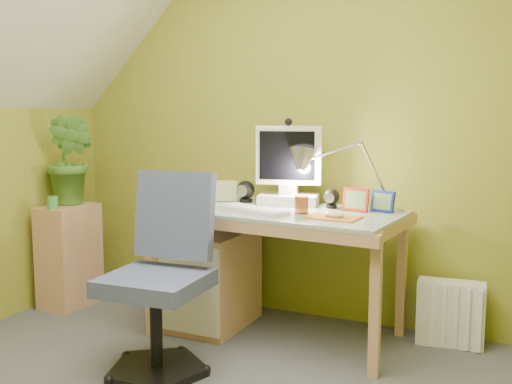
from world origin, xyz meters
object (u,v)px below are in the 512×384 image
at_px(task_chair, 155,280).
at_px(radiator, 450,313).
at_px(desk, 276,273).
at_px(monitor, 289,158).
at_px(side_ledge, 69,256).
at_px(potted_plant, 71,160).
at_px(desk_lamp, 365,160).

relative_size(task_chair, radiator, 2.67).
relative_size(desk, monitor, 2.52).
xyz_separation_m(desk, task_chair, (-0.32, -0.72, 0.11)).
bearing_deg(side_ledge, potted_plant, 90.00).
height_order(side_ledge, potted_plant, potted_plant).
relative_size(desk, side_ledge, 2.05).
xyz_separation_m(potted_plant, task_chair, (1.13, -0.69, -0.49)).
height_order(desk_lamp, task_chair, desk_lamp).
bearing_deg(radiator, side_ledge, -176.41).
bearing_deg(potted_plant, side_ledge, -90.00).
height_order(side_ledge, radiator, side_ledge).
distance_m(task_chair, radiator, 1.62).
height_order(desk_lamp, potted_plant, desk_lamp).
xyz_separation_m(monitor, task_chair, (-0.32, -0.90, -0.53)).
height_order(desk_lamp, radiator, desk_lamp).
xyz_separation_m(desk, monitor, (-0.00, 0.18, 0.64)).
xyz_separation_m(potted_plant, radiator, (2.37, 0.31, -0.79)).
bearing_deg(desk_lamp, potted_plant, -166.20).
distance_m(desk, side_ledge, 1.45).
relative_size(side_ledge, radiator, 1.88).
distance_m(desk, desk_lamp, 0.81).
bearing_deg(radiator, potted_plant, -177.59).
xyz_separation_m(monitor, side_ledge, (-1.45, -0.26, -0.67)).
relative_size(monitor, radiator, 1.53).
bearing_deg(side_ledge, radiator, 8.60).
distance_m(desk, monitor, 0.66).
relative_size(desk, radiator, 3.86).
bearing_deg(monitor, desk, -104.07).
distance_m(monitor, radiator, 1.24).
height_order(desk, desk_lamp, desk_lamp).
xyz_separation_m(monitor, radiator, (0.92, 0.10, -0.83)).
bearing_deg(task_chair, radiator, 35.25).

